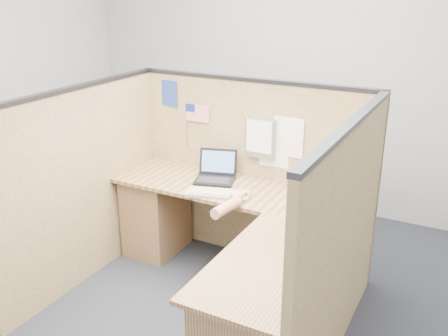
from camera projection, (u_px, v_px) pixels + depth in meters
The scene contains 13 objects.
floor at pixel (190, 315), 3.54m from camera, with size 5.00×5.00×0.00m, color black.
wall_back at pixel (306, 71), 4.92m from camera, with size 5.00×5.00×0.00m, color #B0B2B6.
cubicle_partitions at pixel (219, 195), 3.63m from camera, with size 2.06×1.83×1.53m.
l_desk at pixel (232, 255), 3.56m from camera, with size 1.95×1.75×0.73m.
laptop at pixel (218, 173), 4.00m from camera, with size 0.36×0.38×0.22m.
keyboard at pixel (218, 193), 3.71m from camera, with size 0.50×0.30×0.03m.
mouse at pixel (238, 198), 3.61m from camera, with size 0.12×0.07×0.05m, color silver.
hand_forearm at pixel (230, 203), 3.48m from camera, with size 0.12×0.42×0.09m.
blue_poster at pixel (169, 93), 4.22m from camera, with size 0.17×0.00×0.22m, color navy.
american_flag at pixel (195, 115), 4.15m from camera, with size 0.23×0.01×0.39m.
file_holder at pixel (260, 138), 3.91m from camera, with size 0.24×0.05×0.31m.
paper_left at pixel (288, 137), 3.82m from camera, with size 0.25×0.00×0.31m, color white.
paper_right at pixel (274, 148), 3.91m from camera, with size 0.24×0.00×0.31m, color white.
Camera 1 is at (1.60, -2.50, 2.21)m, focal length 40.00 mm.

